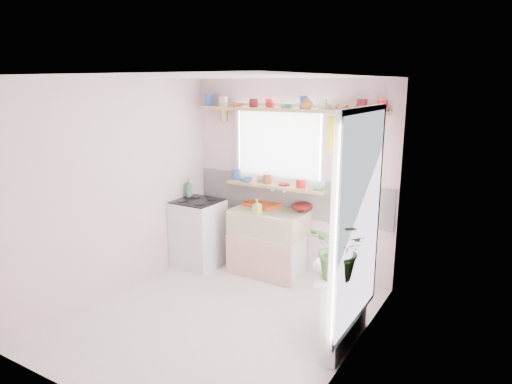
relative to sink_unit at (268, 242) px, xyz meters
The scene contains 19 objects.
room 1.31m from the sink_unit, 28.17° to the right, with size 3.20×3.20×3.20m.
sink_unit is the anchor object (origin of this frame).
cooker 0.98m from the sink_unit, 165.62° to the right, with size 0.58×0.58×0.93m.
radiator_ledge 1.82m from the sink_unit, 37.05° to the right, with size 0.22×0.95×0.78m.
windowsill 0.73m from the sink_unit, 90.00° to the left, with size 1.40×0.22×0.04m, color tan.
pine_shelf 1.70m from the sink_unit, 49.64° to the left, with size 2.52×0.24×0.04m, color tan.
shelf_crockery 1.78m from the sink_unit, 49.64° to the left, with size 2.47×0.11×0.12m.
sill_crockery 0.81m from the sink_unit, 104.89° to the left, with size 1.35×0.11×0.12m.
dish_tray 0.51m from the sink_unit, 137.81° to the left, with size 0.43×0.32×0.04m, color #CD4212.
colander 0.64m from the sink_unit, 28.84° to the left, with size 0.27×0.27×0.12m, color #52110E.
jade_plant 2.10m from the sink_unit, 42.82° to the right, with size 0.51×0.44×0.56m, color #396A2A.
fruit_bowl 1.91m from the sink_unit, 43.24° to the right, with size 0.33×0.33×0.08m, color silver.
herb_pot 1.73m from the sink_unit, 35.44° to the right, with size 0.10×0.07×0.20m, color #2D6A2A.
soap_bottle_sink 0.55m from the sink_unit, 105.21° to the right, with size 0.09×0.09×0.19m, color #BFCA5A.
sill_cup 0.84m from the sink_unit, 133.79° to the left, with size 0.11×0.11×0.09m, color beige.
sill_bowl 0.87m from the sink_unit, 162.83° to the left, with size 0.17×0.17×0.05m, color #325FA3.
shelf_vase 1.85m from the sink_unit, 14.50° to the left, with size 0.15×0.15×0.16m, color #9D5F30.
cooker_bottle 1.33m from the sink_unit, behind, with size 0.10×0.10×0.26m, color #3C7950.
fruit 1.92m from the sink_unit, 42.98° to the right, with size 0.20×0.14×0.10m.
Camera 1 is at (2.58, -3.62, 2.44)m, focal length 32.00 mm.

